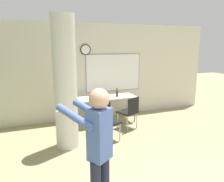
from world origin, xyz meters
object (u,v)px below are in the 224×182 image
chair_table_front (107,119)px  folding_table (104,99)px  chair_table_right (129,110)px  bottle_on_table (117,93)px  person_playing_front (98,147)px

chair_table_front → folding_table: bearing=74.3°
chair_table_right → bottle_on_table: bearing=99.0°
folding_table → bottle_on_table: bottle_on_table is taller
chair_table_front → person_playing_front: person_playing_front is taller
chair_table_front → chair_table_right: bearing=27.9°
folding_table → person_playing_front: size_ratio=1.03×
chair_table_right → chair_table_front: bearing=-152.1°
folding_table → chair_table_front: (-0.31, -1.11, -0.19)m
person_playing_front → folding_table: bearing=70.1°
folding_table → chair_table_right: bearing=-57.1°
chair_table_right → folding_table: bearing=122.9°
folding_table → chair_table_front: size_ratio=2.06×
bottle_on_table → chair_table_right: bearing=-81.0°
folding_table → person_playing_front: person_playing_front is taller
chair_table_right → chair_table_front: (-0.77, -0.41, 0.00)m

